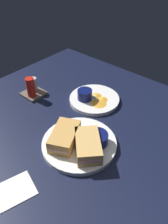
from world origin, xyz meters
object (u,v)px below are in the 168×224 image
at_px(plate_chips_companion, 94,99).
at_px(spoon_by_dark_ramekin, 80,143).
at_px(plate_sandwich_main, 80,143).
at_px(sandwich_half_near, 65,137).
at_px(ramekin_dark_sauce, 97,138).
at_px(condiment_caddy, 32,89).
at_px(ramekin_light_gravy, 85,94).
at_px(sandwich_half_far, 88,145).
at_px(spoon_by_gravy_ramekin, 89,92).

bearing_deg(plate_chips_companion, spoon_by_dark_ramekin, -151.39).
height_order(plate_sandwich_main, spoon_by_dark_ramekin, spoon_by_dark_ramekin).
distance_m(sandwich_half_near, ramekin_dark_sauce, 0.10).
relative_size(sandwich_half_near, condiment_caddy, 1.58).
bearing_deg(ramekin_dark_sauce, ramekin_light_gravy, 50.03).
relative_size(plate_sandwich_main, condiment_caddy, 2.65).
height_order(sandwich_half_near, sandwich_half_far, same).
distance_m(ramekin_light_gravy, spoon_by_gravy_ramekin, 0.06).
distance_m(sandwich_half_far, plate_chips_companion, 0.29).
bearing_deg(sandwich_half_near, sandwich_half_far, -75.72).
bearing_deg(sandwich_half_near, condiment_caddy, 69.73).
xyz_separation_m(plate_chips_companion, spoon_by_gravy_ramekin, (0.02, 0.04, 0.01)).
bearing_deg(plate_sandwich_main, condiment_caddy, 76.60).
height_order(spoon_by_dark_ramekin, plate_chips_companion, spoon_by_dark_ramekin).
bearing_deg(spoon_by_gravy_ramekin, sandwich_half_far, -140.88).
bearing_deg(spoon_by_dark_ramekin, plate_chips_companion, 28.61).
relative_size(sandwich_half_near, ramekin_dark_sauce, 2.05).
bearing_deg(sandwich_half_far, plate_chips_companion, 34.92).
bearing_deg(plate_chips_companion, sandwich_half_far, -145.08).
bearing_deg(spoon_by_dark_ramekin, ramekin_dark_sauce, -42.94).
relative_size(sandwich_half_far, condiment_caddy, 1.54).
height_order(sandwich_half_near, spoon_by_dark_ramekin, sandwich_half_near).
height_order(ramekin_dark_sauce, condiment_caddy, condiment_caddy).
bearing_deg(ramekin_light_gravy, condiment_caddy, 118.81).
bearing_deg(ramekin_dark_sauce, spoon_by_gravy_ramekin, 44.69).
xyz_separation_m(sandwich_half_near, plate_chips_companion, (0.26, 0.09, -0.03)).
height_order(sandwich_half_near, condiment_caddy, condiment_caddy).
bearing_deg(condiment_caddy, spoon_by_dark_ramekin, -104.51).
relative_size(ramekin_light_gravy, spoon_by_gravy_ramekin, 0.64).
relative_size(sandwich_half_far, ramekin_dark_sauce, 2.00).
height_order(spoon_by_dark_ramekin, condiment_caddy, condiment_caddy).
height_order(sandwich_half_far, ramekin_dark_sauce, sandwich_half_far).
distance_m(ramekin_dark_sauce, spoon_by_gravy_ramekin, 0.30).
relative_size(sandwich_half_far, spoon_by_gravy_ramekin, 1.52).
xyz_separation_m(ramekin_light_gravy, condiment_caddy, (-0.11, 0.20, -0.00)).
bearing_deg(sandwich_half_far, spoon_by_dark_ramekin, 84.32).
distance_m(plate_sandwich_main, plate_chips_companion, 0.26).
relative_size(plate_sandwich_main, sandwich_half_far, 1.72).
bearing_deg(spoon_by_dark_ramekin, plate_sandwich_main, 38.80).
bearing_deg(ramekin_light_gravy, ramekin_dark_sauce, -129.97).
distance_m(sandwich_half_near, sandwich_half_far, 0.08).
bearing_deg(sandwich_half_near, ramekin_light_gravy, 26.41).
bearing_deg(sandwich_half_near, plate_sandwich_main, -45.72).
bearing_deg(sandwich_half_far, sandwich_half_near, 104.28).
bearing_deg(ramekin_light_gravy, sandwich_half_far, -137.06).
relative_size(plate_sandwich_main, spoon_by_gravy_ramekin, 2.61).
bearing_deg(spoon_by_dark_ramekin, ramekin_light_gravy, 37.19).
relative_size(plate_sandwich_main, plate_chips_companion, 1.19).
xyz_separation_m(plate_sandwich_main, sandwich_half_near, (-0.03, 0.03, 0.03)).
bearing_deg(spoon_by_dark_ramekin, spoon_by_gravy_ramekin, 33.96).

